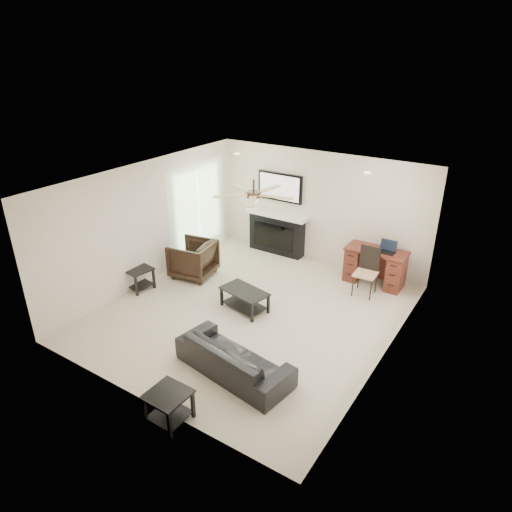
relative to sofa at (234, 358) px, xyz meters
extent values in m
plane|color=#BDB398|center=(-0.74, 1.58, -0.27)|extent=(5.50, 5.50, 0.00)
cube|color=white|center=(-0.74, 1.58, 2.23)|extent=(5.00, 5.50, 0.04)
cube|color=beige|center=(-0.74, 4.33, 0.98)|extent=(5.00, 0.04, 2.50)
cube|color=beige|center=(-0.74, -1.17, 0.98)|extent=(5.00, 0.04, 2.50)
cube|color=beige|center=(-3.24, 1.58, 0.98)|extent=(0.04, 5.50, 2.50)
cube|color=beige|center=(1.76, 1.58, 0.98)|extent=(0.04, 5.50, 2.50)
cube|color=white|center=(1.71, 1.68, 0.96)|extent=(0.04, 5.10, 2.40)
cube|color=#93BC89|center=(-3.21, 3.13, 0.78)|extent=(0.04, 1.80, 2.10)
cylinder|color=#382619|center=(-0.74, 1.68, 1.98)|extent=(1.40, 1.40, 0.30)
imported|color=black|center=(0.00, 0.00, 0.00)|extent=(1.96, 1.01, 0.55)
imported|color=black|center=(-2.60, 2.15, 0.12)|extent=(0.99, 0.97, 0.78)
cube|color=black|center=(-0.90, 1.60, -0.07)|extent=(0.98, 0.67, 0.40)
cube|color=black|center=(-0.15, -1.25, -0.05)|extent=(0.53, 0.53, 0.45)
cube|color=black|center=(-3.15, 1.10, -0.05)|extent=(0.57, 0.57, 0.45)
cube|color=black|center=(-1.74, 4.16, 0.68)|extent=(1.52, 0.34, 1.91)
cube|color=#3F180F|center=(0.77, 3.91, 0.11)|extent=(1.22, 0.56, 0.76)
cube|color=black|center=(0.77, 3.36, 0.21)|extent=(0.44, 0.46, 0.97)
cube|color=black|center=(0.97, 3.89, 0.60)|extent=(0.33, 0.24, 0.23)
camera|label=1|loc=(3.29, -4.46, 4.25)|focal=32.00mm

